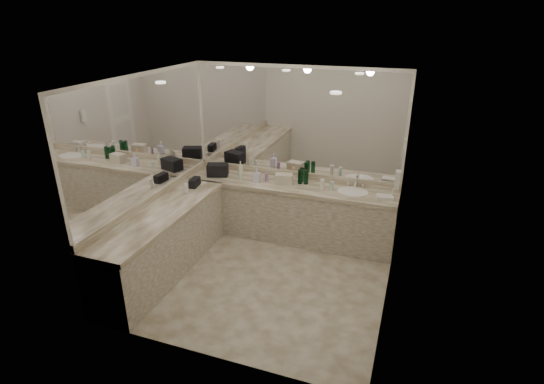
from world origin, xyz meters
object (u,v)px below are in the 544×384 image
at_px(cream_cosmetic_case, 284,179).
at_px(hand_towel, 385,197).
at_px(wall_phone, 397,180).
at_px(soap_bottle_a, 241,168).
at_px(sink, 353,192).
at_px(black_toiletry_bag, 218,170).
at_px(soap_bottle_b, 257,175).
at_px(soap_bottle_c, 285,178).

height_order(cream_cosmetic_case, hand_towel, cream_cosmetic_case).
distance_m(wall_phone, soap_bottle_a, 2.49).
height_order(wall_phone, hand_towel, wall_phone).
bearing_deg(cream_cosmetic_case, soap_bottle_a, 160.05).
xyz_separation_m(sink, hand_towel, (0.46, -0.08, 0.02)).
distance_m(black_toiletry_bag, soap_bottle_a, 0.36).
xyz_separation_m(hand_towel, soap_bottle_b, (-1.90, -0.02, 0.09)).
bearing_deg(wall_phone, soap_bottle_c, 161.88).
height_order(wall_phone, soap_bottle_c, wall_phone).
relative_size(wall_phone, soap_bottle_c, 1.59).
bearing_deg(soap_bottle_c, wall_phone, -18.12).
relative_size(soap_bottle_a, soap_bottle_c, 1.53).
bearing_deg(soap_bottle_b, wall_phone, -11.25).
relative_size(hand_towel, soap_bottle_c, 1.51).
height_order(black_toiletry_bag, cream_cosmetic_case, black_toiletry_bag).
relative_size(sink, soap_bottle_a, 1.91).
distance_m(soap_bottle_a, soap_bottle_b, 0.40).
xyz_separation_m(soap_bottle_a, soap_bottle_b, (0.35, -0.19, -0.01)).
xyz_separation_m(wall_phone, black_toiletry_bag, (-2.73, 0.45, -0.36)).
xyz_separation_m(sink, soap_bottle_a, (-1.79, 0.10, 0.12)).
distance_m(hand_towel, soap_bottle_c, 1.50).
height_order(hand_towel, soap_bottle_b, soap_bottle_b).
xyz_separation_m(wall_phone, cream_cosmetic_case, (-1.64, 0.48, -0.38)).
height_order(wall_phone, cream_cosmetic_case, wall_phone).
distance_m(black_toiletry_bag, cream_cosmetic_case, 1.09).
relative_size(cream_cosmetic_case, hand_towel, 1.12).
distance_m(sink, hand_towel, 0.46).
bearing_deg(soap_bottle_b, soap_bottle_a, 151.70).
bearing_deg(hand_towel, sink, 170.59).
distance_m(hand_towel, soap_bottle_a, 2.26).
bearing_deg(wall_phone, sink, 140.43).
height_order(wall_phone, soap_bottle_b, wall_phone).
bearing_deg(wall_phone, soap_bottle_b, 168.75).
bearing_deg(soap_bottle_c, black_toiletry_bag, -175.41).
relative_size(sink, black_toiletry_bag, 1.37).
bearing_deg(soap_bottle_a, hand_towel, -4.37).
relative_size(sink, wall_phone, 1.83).
bearing_deg(soap_bottle_a, black_toiletry_bag, -156.57).
bearing_deg(hand_towel, soap_bottle_b, -179.48).
bearing_deg(soap_bottle_a, wall_phone, -13.96).
relative_size(wall_phone, soap_bottle_b, 1.12).
xyz_separation_m(sink, black_toiletry_bag, (-2.12, -0.05, 0.10)).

